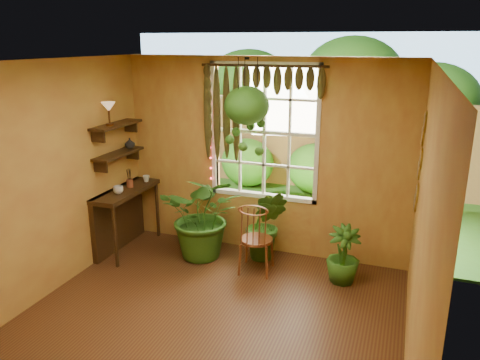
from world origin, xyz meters
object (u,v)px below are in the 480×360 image
(windsor_chair, at_px, (256,249))
(potted_plant_mid, at_px, (266,225))
(counter_ledge, at_px, (121,212))
(hanging_basket, at_px, (247,113))
(potted_plant_left, at_px, (204,215))

(windsor_chair, bearing_deg, potted_plant_mid, 83.78)
(windsor_chair, relative_size, potted_plant_mid, 1.11)
(counter_ledge, height_order, windsor_chair, windsor_chair)
(hanging_basket, bearing_deg, windsor_chair, -53.28)
(windsor_chair, distance_m, potted_plant_left, 0.87)
(windsor_chair, relative_size, potted_plant_left, 0.91)
(counter_ledge, relative_size, potted_plant_mid, 1.20)
(potted_plant_left, distance_m, hanging_basket, 1.52)
(potted_plant_left, relative_size, hanging_basket, 0.99)
(counter_ledge, distance_m, hanging_basket, 2.33)
(windsor_chair, distance_m, hanging_basket, 1.74)
(counter_ledge, distance_m, potted_plant_mid, 2.08)
(hanging_basket, bearing_deg, potted_plant_mid, 15.35)
(windsor_chair, height_order, potted_plant_mid, windsor_chair)
(counter_ledge, xyz_separation_m, windsor_chair, (2.04, -0.05, -0.23))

